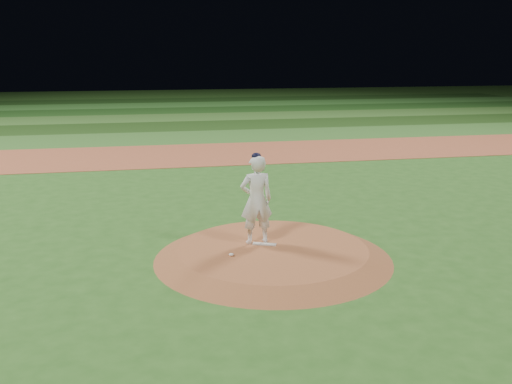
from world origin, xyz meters
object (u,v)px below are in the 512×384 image
rosin_bag (231,255)px  pitcher_on_mound (256,199)px  pitchers_mound (273,253)px  pitching_rubber (264,244)px

rosin_bag → pitcher_on_mound: bearing=46.6°
pitcher_on_mound → rosin_bag: bearing=-133.4°
pitchers_mound → pitcher_on_mound: bearing=124.9°
pitchers_mound → rosin_bag: 1.09m
pitching_rubber → pitcher_on_mound: (-0.16, 0.17, 1.05)m
pitcher_on_mound → pitching_rubber: bearing=-47.3°
pitchers_mound → rosin_bag: bearing=-162.3°
pitchers_mound → pitching_rubber: size_ratio=9.86×
pitchers_mound → pitching_rubber: (-0.15, 0.26, 0.14)m
pitchers_mound → pitcher_on_mound: (-0.31, 0.44, 1.19)m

